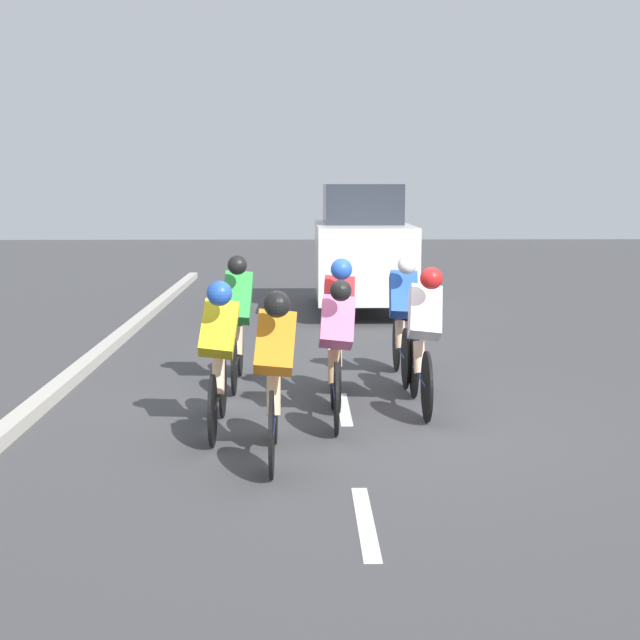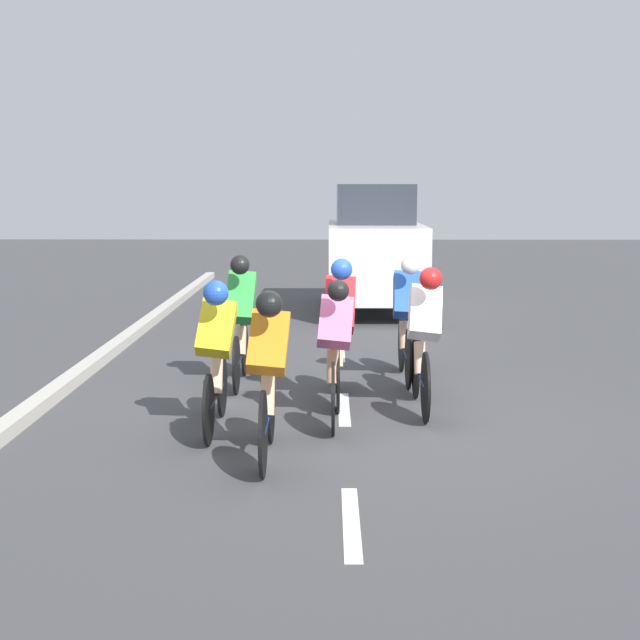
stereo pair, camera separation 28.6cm
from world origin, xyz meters
The scene contains 13 objects.
ground_plane centered at (0.00, 0.00, 0.00)m, with size 60.00×60.00×0.00m, color #424244.
lane_stripe_near centered at (0.00, 2.89, 0.00)m, with size 0.12×1.40×0.01m, color white.
lane_stripe_mid centered at (0.00, -0.31, 0.00)m, with size 0.12×1.40×0.01m, color white.
lane_stripe_far centered at (0.00, -3.51, 0.00)m, with size 0.12×1.40×0.01m, color white.
curb centered at (3.20, -0.31, 0.07)m, with size 0.20×27.00×0.14m, color #B7B2A8.
cyclist_blue centered at (-0.77, -1.68, 0.79)m, with size 0.34×1.72×1.53m.
cyclist_red centered at (0.05, -0.58, 0.83)m, with size 0.35×1.67×1.59m.
cyclist_white centered at (-0.82, -0.23, 0.80)m, with size 0.38×1.75×1.53m.
cyclist_yellow centered at (1.23, 0.57, 0.79)m, with size 0.38×1.69×1.48m.
cyclist_pink centered at (0.10, 0.22, 0.75)m, with size 0.37×1.74×1.45m.
cyclist_green centered at (1.19, -1.42, 0.82)m, with size 0.36×1.66×1.56m.
cyclist_orange centered at (0.67, 1.48, 0.78)m, with size 0.37×1.71×1.50m.
support_car centered at (-0.68, -7.85, 1.16)m, with size 1.70×4.02×2.36m.
Camera 2 is at (0.16, 8.84, 2.34)m, focal length 50.00 mm.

